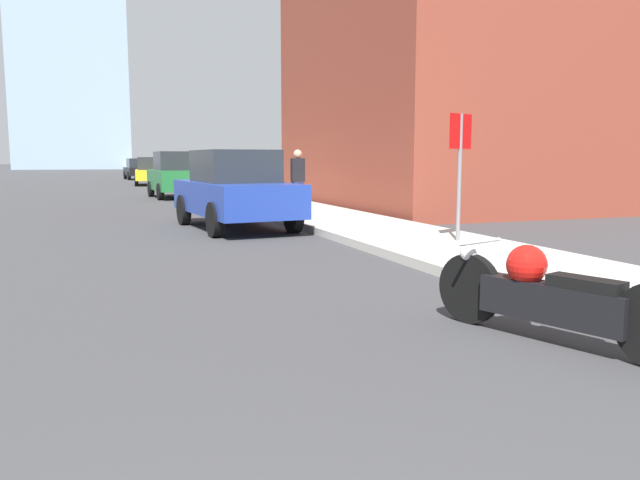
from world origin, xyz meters
The scene contains 9 objects.
sidewalk centered at (5.50, 40.00, 0.07)m, with size 2.56×240.00×0.15m.
brick_storefront centered at (12.20, 18.31, 4.79)m, with size 10.44×11.03×9.58m.
motorcycle centered at (3.55, 3.96, 0.42)m, with size 1.00×2.33×0.83m.
parked_car_blue centered at (2.89, 13.61, 0.89)m, with size 2.25×4.51×1.78m.
parked_car_green centered at (3.06, 25.54, 0.91)m, with size 2.15×3.93×1.87m.
parked_car_yellow centered at (3.12, 38.69, 0.83)m, with size 2.15×4.62×1.68m.
parked_car_black centered at (3.09, 49.71, 0.80)m, with size 2.13×4.09×1.60m.
stop_sign centered at (5.90, 9.11, 1.65)m, with size 0.57×0.26×2.20m.
pedestrian centered at (5.16, 16.03, 1.01)m, with size 0.36×0.24×1.68m.
Camera 1 is at (-0.09, -0.33, 1.59)m, focal length 35.00 mm.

